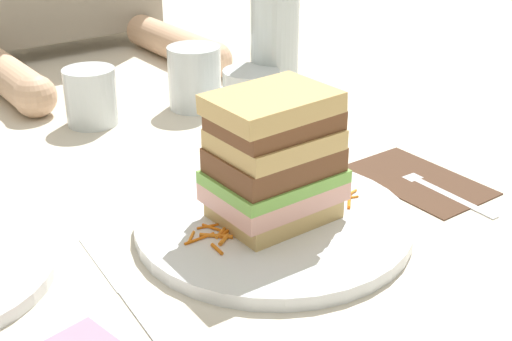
{
  "coord_description": "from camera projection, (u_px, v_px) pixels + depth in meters",
  "views": [
    {
      "loc": [
        -0.39,
        -0.5,
        0.35
      ],
      "look_at": [
        -0.02,
        0.01,
        0.05
      ],
      "focal_mm": 47.94,
      "sensor_mm": 36.0,
      "label": 1
    }
  ],
  "objects": [
    {
      "name": "carrot_shred_5",
      "position": [
        212.0,
        227.0,
        0.67
      ],
      "size": [
        0.03,
        0.01,
        0.0
      ],
      "primitive_type": "cylinder",
      "rotation": [
        0.0,
        1.57,
        2.87
      ],
      "color": "orange",
      "rests_on": "main_plate"
    },
    {
      "name": "juice_glass",
      "position": [
        251.0,
        105.0,
        0.91
      ],
      "size": [
        0.08,
        0.08,
        0.09
      ],
      "color": "white",
      "rests_on": "ground_plane"
    },
    {
      "name": "empty_tumbler_1",
      "position": [
        195.0,
        78.0,
        1.0
      ],
      "size": [
        0.08,
        0.08,
        0.09
      ],
      "primitive_type": "cylinder",
      "color": "silver",
      "rests_on": "ground_plane"
    },
    {
      "name": "carrot_shred_14",
      "position": [
        349.0,
        200.0,
        0.72
      ],
      "size": [
        0.03,
        0.03,
        0.0
      ],
      "primitive_type": "cylinder",
      "rotation": [
        0.0,
        1.57,
        0.79
      ],
      "color": "orange",
      "rests_on": "main_plate"
    },
    {
      "name": "carrot_shred_2",
      "position": [
        224.0,
        240.0,
        0.65
      ],
      "size": [
        0.02,
        0.01,
        0.0
      ],
      "primitive_type": "cylinder",
      "rotation": [
        0.0,
        1.57,
        0.55
      ],
      "color": "orange",
      "rests_on": "main_plate"
    },
    {
      "name": "carrot_shred_9",
      "position": [
        334.0,
        192.0,
        0.74
      ],
      "size": [
        0.03,
        0.01,
        0.0
      ],
      "primitive_type": "cylinder",
      "rotation": [
        0.0,
        1.57,
        0.09
      ],
      "color": "orange",
      "rests_on": "main_plate"
    },
    {
      "name": "carrot_shred_3",
      "position": [
        215.0,
        229.0,
        0.67
      ],
      "size": [
        0.01,
        0.03,
        0.0
      ],
      "primitive_type": "cylinder",
      "rotation": [
        0.0,
        1.57,
        5.09
      ],
      "color": "orange",
      "rests_on": "main_plate"
    },
    {
      "name": "fork",
      "position": [
        433.0,
        184.0,
        0.78
      ],
      "size": [
        0.02,
        0.17,
        0.0
      ],
      "color": "silver",
      "rests_on": "napkin_dark"
    },
    {
      "name": "carrot_shred_0",
      "position": [
        199.0,
        239.0,
        0.65
      ],
      "size": [
        0.03,
        0.0,
        0.0
      ],
      "primitive_type": "cylinder",
      "rotation": [
        0.0,
        1.57,
        0.0
      ],
      "color": "orange",
      "rests_on": "main_plate"
    },
    {
      "name": "carrot_shred_13",
      "position": [
        318.0,
        195.0,
        0.73
      ],
      "size": [
        0.02,
        0.01,
        0.0
      ],
      "primitive_type": "cylinder",
      "rotation": [
        0.0,
        1.57,
        2.84
      ],
      "color": "orange",
      "rests_on": "main_plate"
    },
    {
      "name": "empty_tumbler_0",
      "position": [
        91.0,
        97.0,
        0.95
      ],
      "size": [
        0.07,
        0.07,
        0.08
      ],
      "primitive_type": "cylinder",
      "color": "silver",
      "rests_on": "ground_plane"
    },
    {
      "name": "carrot_shred_8",
      "position": [
        191.0,
        237.0,
        0.65
      ],
      "size": [
        0.02,
        0.02,
        0.0
      ],
      "primitive_type": "cylinder",
      "rotation": [
        0.0,
        1.57,
        3.92
      ],
      "color": "orange",
      "rests_on": "main_plate"
    },
    {
      "name": "water_bottle",
      "position": [
        275.0,
        39.0,
        0.92
      ],
      "size": [
        0.07,
        0.07,
        0.26
      ],
      "color": "silver",
      "rests_on": "ground_plane"
    },
    {
      "name": "carrot_shred_12",
      "position": [
        318.0,
        197.0,
        0.73
      ],
      "size": [
        0.01,
        0.02,
        0.0
      ],
      "primitive_type": "cylinder",
      "rotation": [
        0.0,
        1.57,
        4.19
      ],
      "color": "orange",
      "rests_on": "main_plate"
    },
    {
      "name": "carrot_shred_1",
      "position": [
        228.0,
        231.0,
        0.66
      ],
      "size": [
        0.03,
        0.01,
        0.0
      ],
      "primitive_type": "cylinder",
      "rotation": [
        0.0,
        1.57,
        0.41
      ],
      "color": "orange",
      "rests_on": "main_plate"
    },
    {
      "name": "carrot_shred_10",
      "position": [
        334.0,
        185.0,
        0.75
      ],
      "size": [
        0.03,
        0.01,
        0.0
      ],
      "primitive_type": "cylinder",
      "rotation": [
        0.0,
        1.57,
        0.19
      ],
      "color": "orange",
      "rests_on": "main_plate"
    },
    {
      "name": "carrot_shred_7",
      "position": [
        217.0,
        249.0,
        0.63
      ],
      "size": [
        0.0,
        0.02,
        0.0
      ],
      "primitive_type": "cylinder",
      "rotation": [
        0.0,
        1.57,
        4.64
      ],
      "color": "orange",
      "rests_on": "main_plate"
    },
    {
      "name": "carrot_shred_11",
      "position": [
        351.0,
        193.0,
        0.74
      ],
      "size": [
        0.02,
        0.01,
        0.0
      ],
      "primitive_type": "cylinder",
      "rotation": [
        0.0,
        1.57,
        3.35
      ],
      "color": "orange",
      "rests_on": "main_plate"
    },
    {
      "name": "sandwich",
      "position": [
        274.0,
        158.0,
        0.66
      ],
      "size": [
        0.12,
        0.09,
        0.14
      ],
      "color": "tan",
      "rests_on": "main_plate"
    },
    {
      "name": "carrot_shred_17",
      "position": [
        325.0,
        186.0,
        0.75
      ],
      "size": [
        0.03,
        0.01,
        0.0
      ],
      "primitive_type": "cylinder",
      "rotation": [
        0.0,
        1.57,
        0.35
      ],
      "color": "orange",
      "rests_on": "main_plate"
    },
    {
      "name": "knife",
      "position": [
        126.0,
        290.0,
        0.6
      ],
      "size": [
        0.03,
        0.2,
        0.0
      ],
      "color": "silver",
      "rests_on": "ground_plane"
    },
    {
      "name": "carrot_shred_15",
      "position": [
        345.0,
        198.0,
        0.73
      ],
      "size": [
        0.03,
        0.01,
        0.0
      ],
      "primitive_type": "cylinder",
      "rotation": [
        0.0,
        1.57,
        5.97
      ],
      "color": "orange",
      "rests_on": "main_plate"
    },
    {
      "name": "napkin_dark",
      "position": [
        418.0,
        180.0,
        0.8
      ],
      "size": [
        0.1,
        0.16,
        0.0
      ],
      "primitive_type": "cube",
      "rotation": [
        0.0,
        0.0,
        -0.0
      ],
      "color": "#4C3323",
      "rests_on": "ground_plane"
    },
    {
      "name": "main_plate",
      "position": [
        273.0,
        222.0,
        0.7
      ],
      "size": [
        0.28,
        0.28,
        0.01
      ],
      "primitive_type": "cylinder",
      "color": "white",
      "rests_on": "ground_plane"
    },
    {
      "name": "carrot_shred_6",
      "position": [
        216.0,
        236.0,
        0.65
      ],
      "size": [
        0.03,
        0.03,
        0.0
      ],
      "primitive_type": "cylinder",
      "rotation": [
        0.0,
        1.57,
        5.52
      ],
      "color": "orange",
      "rests_on": "main_plate"
    },
    {
      "name": "ground_plane",
      "position": [
        275.0,
        216.0,
        0.72
      ],
      "size": [
        3.0,
        3.0,
        0.0
      ],
      "primitive_type": "plane",
      "color": "beige"
    },
    {
      "name": "carrot_shred_16",
      "position": [
        338.0,
        194.0,
        0.73
      ],
      "size": [
        0.02,
        0.03,
        0.0
      ],
      "primitive_type": "cylinder",
      "rotation": [
        0.0,
        1.57,
        5.29
      ],
      "color": "orange",
      "rests_on": "main_plate"
    },
    {
      "name": "carrot_shred_4",
      "position": [
        223.0,
        230.0,
        0.66
      ],
      "size": [
        0.03,
        0.02,
        0.0
      ],
      "primitive_type": "cylinder",
      "rotation": [
        0.0,
        1.57,
        3.68
      ],
      "color": "orange",
      "rests_on": "main_plate"
    }
  ]
}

